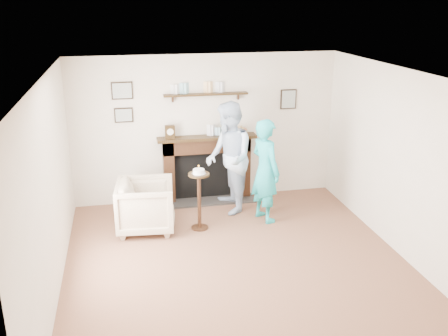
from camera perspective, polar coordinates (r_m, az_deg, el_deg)
The scene contains 6 objects.
ground at distance 6.69m, azimuth 1.73°, elevation -11.26°, with size 5.00×5.00×0.00m, color brown.
room_shell at distance 6.68m, azimuth 0.48°, elevation 3.86°, with size 4.54×5.02×2.52m.
armchair at distance 7.78m, azimuth -8.77°, elevation -6.92°, with size 0.83×0.85×0.78m, color tan.
man at distance 8.34m, azimuth 0.53°, elevation -4.84°, with size 0.89×0.69×1.82m, color silver.
woman at distance 8.05m, azimuth 4.59°, elevation -5.81°, with size 0.60×0.39×1.64m, color teal.
pedestal_table at distance 7.48m, azimuth -2.87°, elevation -2.53°, with size 0.32×0.32×1.02m.
Camera 1 is at (-1.37, -5.62, 3.36)m, focal length 40.00 mm.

